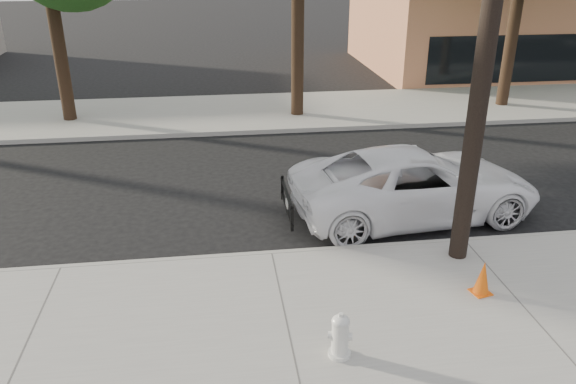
# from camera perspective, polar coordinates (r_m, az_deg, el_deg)

# --- Properties ---
(ground) EXTENTS (120.00, 120.00, 0.00)m
(ground) POSITION_cam_1_polar(r_m,az_deg,el_deg) (13.07, -2.67, -2.16)
(ground) COLOR black
(ground) RESTS_ON ground
(near_sidewalk) EXTENTS (90.00, 4.40, 0.15)m
(near_sidewalk) POSITION_cam_1_polar(r_m,az_deg,el_deg) (9.36, -0.21, -13.15)
(near_sidewalk) COLOR gray
(near_sidewalk) RESTS_ON ground
(far_sidewalk) EXTENTS (90.00, 5.00, 0.15)m
(far_sidewalk) POSITION_cam_1_polar(r_m,az_deg,el_deg) (21.02, -4.81, 8.06)
(far_sidewalk) COLOR gray
(far_sidewalk) RESTS_ON ground
(curb_near) EXTENTS (90.00, 0.12, 0.16)m
(curb_near) POSITION_cam_1_polar(r_m,az_deg,el_deg) (11.19, -1.69, -6.45)
(curb_near) COLOR #9E9B93
(curb_near) RESTS_ON ground
(building_main) EXTENTS (18.00, 10.00, 4.00)m
(building_main) POSITION_cam_1_polar(r_m,az_deg,el_deg) (32.72, 24.51, 15.13)
(building_main) COLOR #BB704E
(building_main) RESTS_ON ground
(utility_pole) EXTENTS (1.40, 0.34, 9.00)m
(utility_pole) POSITION_cam_1_polar(r_m,az_deg,el_deg) (10.18, 19.92, 16.76)
(utility_pole) COLOR black
(utility_pole) RESTS_ON near_sidewalk
(police_cruiser) EXTENTS (5.83, 3.12, 1.56)m
(police_cruiser) POSITION_cam_1_polar(r_m,az_deg,el_deg) (13.00, 12.78, 0.86)
(police_cruiser) COLOR white
(police_cruiser) RESTS_ON ground
(fire_hydrant) EXTENTS (0.37, 0.34, 0.69)m
(fire_hydrant) POSITION_cam_1_polar(r_m,az_deg,el_deg) (8.45, 5.32, -14.41)
(fire_hydrant) COLOR silver
(fire_hydrant) RESTS_ON near_sidewalk
(traffic_cone) EXTENTS (0.38, 0.38, 0.62)m
(traffic_cone) POSITION_cam_1_polar(r_m,az_deg,el_deg) (10.34, 19.17, -8.25)
(traffic_cone) COLOR #EE5B0C
(traffic_cone) RESTS_ON near_sidewalk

